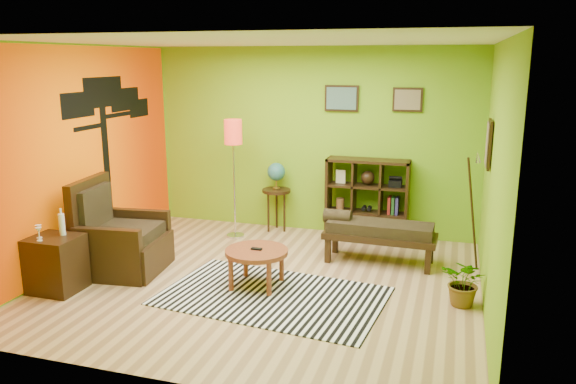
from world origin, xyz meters
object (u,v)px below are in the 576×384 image
(floor_lamp, at_px, (233,143))
(globe_table, at_px, (276,180))
(armchair, at_px, (119,243))
(cube_shelf, at_px, (368,200))
(bench, at_px, (377,231))
(side_cabinet, at_px, (56,263))
(potted_plant, at_px, (465,287))
(coffee_table, at_px, (257,255))

(floor_lamp, xyz_separation_m, globe_table, (0.49, 0.49, -0.62))
(floor_lamp, bearing_deg, armchair, -117.52)
(cube_shelf, relative_size, bench, 0.81)
(floor_lamp, height_order, cube_shelf, floor_lamp)
(armchair, height_order, bench, armchair)
(side_cabinet, distance_m, potted_plant, 4.60)
(coffee_table, xyz_separation_m, armchair, (-1.84, -0.01, -0.03))
(bench, bearing_deg, globe_table, 150.35)
(floor_lamp, bearing_deg, potted_plant, -25.00)
(globe_table, bearing_deg, potted_plant, -35.87)
(globe_table, height_order, potted_plant, globe_table)
(coffee_table, relative_size, floor_lamp, 0.42)
(coffee_table, bearing_deg, potted_plant, 3.63)
(armchair, height_order, side_cabinet, armchair)
(armchair, bearing_deg, bench, 21.76)
(coffee_table, bearing_deg, floor_lamp, 119.68)
(cube_shelf, xyz_separation_m, bench, (0.27, -0.95, -0.17))
(cube_shelf, distance_m, potted_plant, 2.48)
(coffee_table, height_order, side_cabinet, side_cabinet)
(cube_shelf, distance_m, bench, 1.01)
(globe_table, bearing_deg, coffee_table, -77.87)
(side_cabinet, height_order, potted_plant, side_cabinet)
(coffee_table, relative_size, bench, 0.50)
(floor_lamp, height_order, bench, floor_lamp)
(coffee_table, relative_size, potted_plant, 1.36)
(armchair, xyz_separation_m, floor_lamp, (0.88, 1.70, 1.07))
(side_cabinet, height_order, floor_lamp, floor_lamp)
(side_cabinet, xyz_separation_m, bench, (3.39, 2.00, 0.10))
(globe_table, xyz_separation_m, bench, (1.69, -0.96, -0.38))
(bench, bearing_deg, cube_shelf, 105.98)
(armchair, xyz_separation_m, potted_plant, (4.18, 0.16, -0.14))
(globe_table, distance_m, potted_plant, 3.51)
(bench, bearing_deg, potted_plant, -43.75)
(bench, height_order, potted_plant, bench)
(potted_plant, bearing_deg, coffee_table, -176.37)
(cube_shelf, bearing_deg, bench, -74.02)
(coffee_table, height_order, globe_table, globe_table)
(coffee_table, xyz_separation_m, potted_plant, (2.34, 0.15, -0.18))
(armchair, relative_size, potted_plant, 2.17)
(coffee_table, height_order, cube_shelf, cube_shelf)
(coffee_table, relative_size, side_cabinet, 0.77)
(potted_plant, bearing_deg, bench, 136.25)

